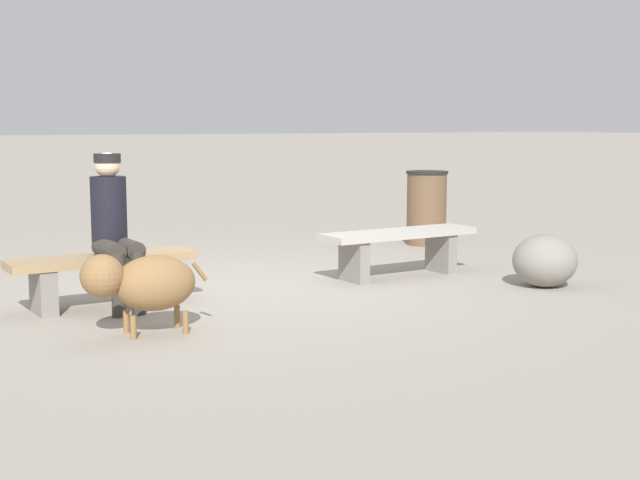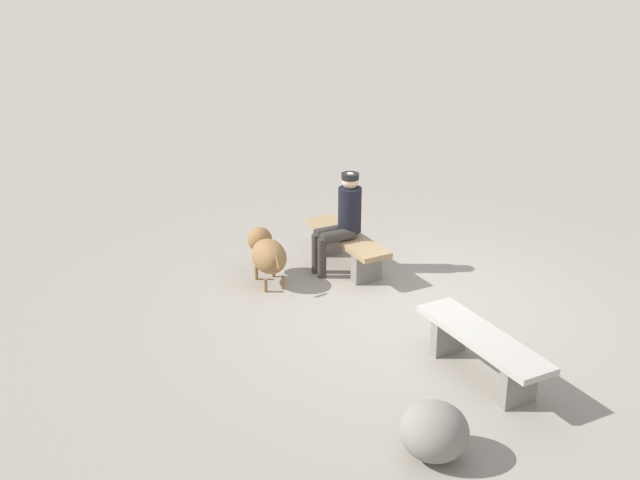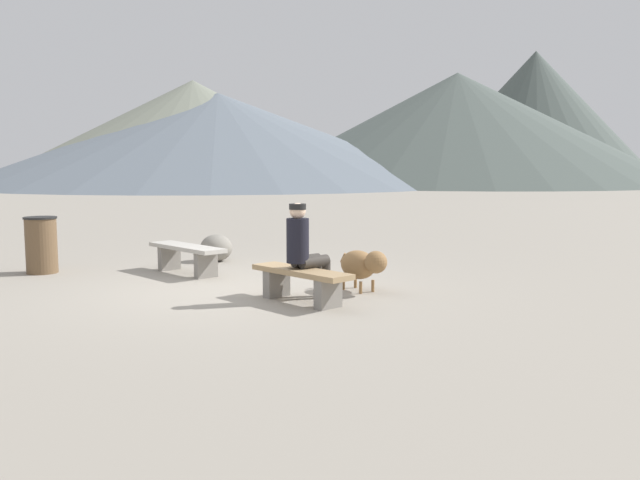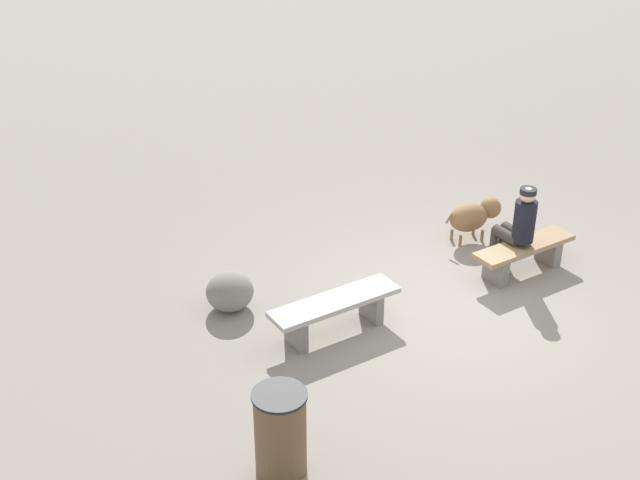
{
  "view_description": "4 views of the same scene",
  "coord_description": "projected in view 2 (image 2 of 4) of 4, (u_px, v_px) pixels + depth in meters",
  "views": [
    {
      "loc": [
        3.2,
        7.15,
        1.5
      ],
      "look_at": [
        0.11,
        1.66,
        0.65
      ],
      "focal_mm": 48.83,
      "sensor_mm": 36.0,
      "label": 1
    },
    {
      "loc": [
        -7.27,
        4.58,
        4.3
      ],
      "look_at": [
        1.41,
        0.5,
        0.38
      ],
      "focal_mm": 46.61,
      "sensor_mm": 36.0,
      "label": 2
    },
    {
      "loc": [
        7.68,
        -5.05,
        1.74
      ],
      "look_at": [
        -0.23,
        1.83,
        0.54
      ],
      "focal_mm": 36.94,
      "sensor_mm": 36.0,
      "label": 3
    },
    {
      "loc": [
        -5.78,
        -6.84,
        5.65
      ],
      "look_at": [
        -1.25,
        1.17,
        0.7
      ],
      "focal_mm": 46.25,
      "sensor_mm": 36.0,
      "label": 4
    }
  ],
  "objects": [
    {
      "name": "ground",
      "position": [
        411.0,
        308.0,
        9.53
      ],
      "size": [
        210.0,
        210.0,
        0.06
      ],
      "primitive_type": "cube",
      "color": "gray"
    },
    {
      "name": "bench_left",
      "position": [
        482.0,
        347.0,
        7.98
      ],
      "size": [
        1.66,
        0.51,
        0.46
      ],
      "rotation": [
        0.0,
        0.0,
        0.05
      ],
      "color": "gray",
      "rests_on": "ground"
    },
    {
      "name": "bench_right",
      "position": [
        347.0,
        245.0,
        10.44
      ],
      "size": [
        1.54,
        0.47,
        0.43
      ],
      "rotation": [
        0.0,
        0.0,
        0.05
      ],
      "color": "gray",
      "rests_on": "ground"
    },
    {
      "name": "seated_person",
      "position": [
        342.0,
        217.0,
        10.19
      ],
      "size": [
        0.32,
        0.63,
        1.26
      ],
      "rotation": [
        0.0,
        0.0,
        0.03
      ],
      "color": "black",
      "rests_on": "ground"
    },
    {
      "name": "dog",
      "position": [
        267.0,
        252.0,
        9.99
      ],
      "size": [
        0.91,
        0.44,
        0.6
      ],
      "rotation": [
        0.0,
        0.0,
        6.21
      ],
      "color": "olive",
      "rests_on": "ground"
    },
    {
      "name": "boulder",
      "position": [
        434.0,
        431.0,
        6.85
      ],
      "size": [
        0.65,
        0.64,
        0.49
      ],
      "primitive_type": "ellipsoid",
      "rotation": [
        0.0,
        0.0,
        1.46
      ],
      "color": "gray",
      "rests_on": "ground"
    }
  ]
}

